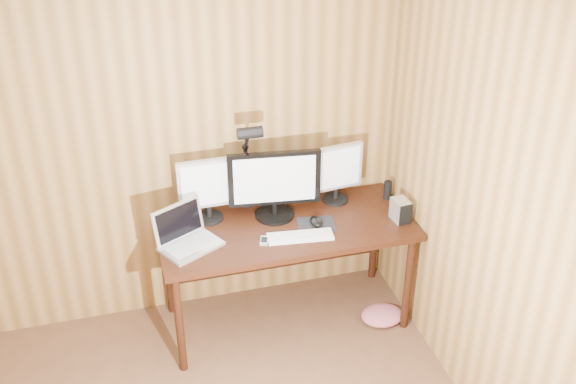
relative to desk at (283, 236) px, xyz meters
name	(u,v)px	position (x,y,z in m)	size (l,w,h in m)	color
room_shell	(156,381)	(-0.93, -1.70, 0.62)	(4.00, 4.00, 4.00)	brown
desk	(283,236)	(0.00, 0.00, 0.00)	(1.60, 0.70, 0.75)	black
monitor_center	(274,184)	(-0.04, 0.06, 0.36)	(0.58, 0.25, 0.45)	black
monitor_left	(208,188)	(-0.45, 0.13, 0.35)	(0.37, 0.18, 0.42)	black
monitor_right	(337,172)	(0.40, 0.14, 0.34)	(0.36, 0.17, 0.41)	black
laptop	(186,236)	(-0.63, -0.11, 0.18)	(0.42, 0.39, 0.24)	silver
keyboard	(300,236)	(0.05, -0.23, 0.13)	(0.41, 0.17, 0.02)	white
mousepad	(316,224)	(0.19, -0.12, 0.12)	(0.23, 0.19, 0.00)	black
mouse	(316,222)	(0.19, -0.12, 0.15)	(0.07, 0.12, 0.04)	black
hard_drive	(401,210)	(0.72, -0.20, 0.19)	(0.10, 0.14, 0.14)	silver
phone	(264,241)	(-0.17, -0.21, 0.13)	(0.07, 0.10, 0.01)	silver
speaker	(388,190)	(0.75, 0.07, 0.19)	(0.05, 0.05, 0.13)	black
desk_lamp	(248,155)	(-0.18, 0.15, 0.54)	(0.15, 0.22, 0.67)	black
fabric_pile	(382,315)	(0.62, -0.27, -0.58)	(0.29, 0.24, 0.09)	#BE5C66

